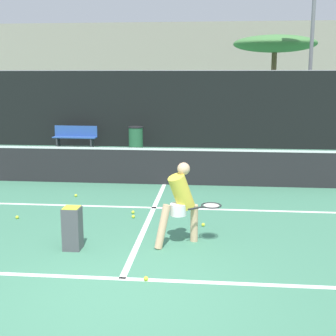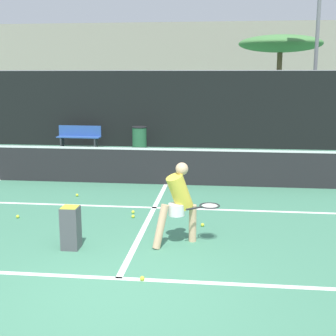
% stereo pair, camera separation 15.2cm
% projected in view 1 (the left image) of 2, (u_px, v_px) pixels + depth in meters
% --- Properties ---
extents(ground_plane, '(100.00, 100.00, 0.00)m').
position_uv_depth(ground_plane, '(116.00, 292.00, 6.13)').
color(ground_plane, '#427F60').
extents(court_baseline_near, '(11.00, 0.10, 0.01)m').
position_uv_depth(court_baseline_near, '(122.00, 279.00, 6.52)').
color(court_baseline_near, white).
rests_on(court_baseline_near, ground).
extents(court_service_line, '(8.25, 0.10, 0.01)m').
position_uv_depth(court_service_line, '(154.00, 208.00, 9.96)').
color(court_service_line, white).
rests_on(court_service_line, ground).
extents(court_center_mark, '(0.10, 5.68, 0.01)m').
position_uv_depth(court_center_mark, '(150.00, 217.00, 9.29)').
color(court_center_mark, white).
rests_on(court_center_mark, ground).
extents(net, '(11.09, 0.09, 1.07)m').
position_uv_depth(net, '(164.00, 165.00, 11.95)').
color(net, slate).
rests_on(net, ground).
extents(fence_back, '(24.00, 0.06, 2.93)m').
position_uv_depth(fence_back, '(181.00, 110.00, 17.78)').
color(fence_back, black).
rests_on(fence_back, ground).
extents(player_practicing, '(1.18, 0.68, 1.39)m').
position_uv_depth(player_practicing, '(181.00, 201.00, 7.70)').
color(player_practicing, '#DBAD84').
rests_on(player_practicing, ground).
extents(tennis_ball_scattered_0, '(0.07, 0.07, 0.07)m').
position_uv_depth(tennis_ball_scattered_0, '(133.00, 216.00, 9.25)').
color(tennis_ball_scattered_0, '#D1E033').
rests_on(tennis_ball_scattered_0, ground).
extents(tennis_ball_scattered_2, '(0.07, 0.07, 0.07)m').
position_uv_depth(tennis_ball_scattered_2, '(146.00, 279.00, 6.45)').
color(tennis_ball_scattered_2, '#D1E033').
rests_on(tennis_ball_scattered_2, ground).
extents(tennis_ball_scattered_3, '(0.07, 0.07, 0.07)m').
position_uv_depth(tennis_ball_scattered_3, '(203.00, 225.00, 8.75)').
color(tennis_ball_scattered_3, '#D1E033').
rests_on(tennis_ball_scattered_3, ground).
extents(tennis_ball_scattered_4, '(0.07, 0.07, 0.07)m').
position_uv_depth(tennis_ball_scattered_4, '(76.00, 195.00, 10.84)').
color(tennis_ball_scattered_4, '#D1E033').
rests_on(tennis_ball_scattered_4, ground).
extents(tennis_ball_scattered_5, '(0.07, 0.07, 0.07)m').
position_uv_depth(tennis_ball_scattered_5, '(133.00, 212.00, 9.54)').
color(tennis_ball_scattered_5, '#D1E033').
rests_on(tennis_ball_scattered_5, ground).
extents(tennis_ball_scattered_6, '(0.07, 0.07, 0.07)m').
position_uv_depth(tennis_ball_scattered_6, '(177.00, 206.00, 9.98)').
color(tennis_ball_scattered_6, '#D1E033').
rests_on(tennis_ball_scattered_6, ground).
extents(tennis_ball_scattered_7, '(0.07, 0.07, 0.07)m').
position_uv_depth(tennis_ball_scattered_7, '(17.00, 217.00, 9.20)').
color(tennis_ball_scattered_7, '#D1E033').
rests_on(tennis_ball_scattered_7, ground).
extents(ball_hopper, '(0.28, 0.28, 0.71)m').
position_uv_depth(ball_hopper, '(72.00, 227.00, 7.56)').
color(ball_hopper, '#4C4C51').
rests_on(ball_hopper, ground).
extents(courtside_bench, '(1.67, 0.43, 0.86)m').
position_uv_depth(courtside_bench, '(75.00, 136.00, 17.70)').
color(courtside_bench, '#2D519E').
rests_on(courtside_bench, ground).
extents(trash_bin, '(0.55, 0.55, 0.87)m').
position_uv_depth(trash_bin, '(136.00, 138.00, 17.40)').
color(trash_bin, '#28603D').
rests_on(trash_bin, ground).
extents(parked_car, '(1.89, 4.00, 1.43)m').
position_uv_depth(parked_car, '(288.00, 123.00, 21.21)').
color(parked_car, '#B7B7BC').
rests_on(parked_car, ground).
extents(tree_west, '(4.39, 4.39, 4.79)m').
position_uv_depth(tree_west, '(275.00, 45.00, 24.78)').
color(tree_west, brown).
rests_on(tree_west, ground).
extents(building_far, '(36.00, 2.40, 6.55)m').
position_uv_depth(building_far, '(199.00, 67.00, 36.28)').
color(building_far, gray).
rests_on(building_far, ground).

